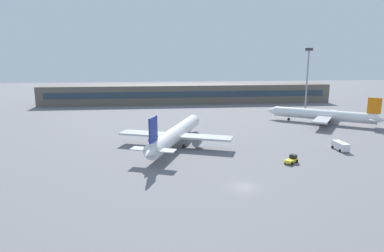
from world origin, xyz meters
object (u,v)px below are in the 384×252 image
Objects in this scene: service_van_white at (340,146)px; airplane_mid at (322,115)px; airplane_near at (177,133)px; baggage_tug_yellow at (292,159)px; floodlight_tower_west at (307,74)px.

airplane_mid is at bearing 70.49° from service_van_white.
airplane_near is at bearing 167.30° from service_van_white.
floodlight_tower_west is (36.43, 74.17, 14.29)m from baggage_tug_yellow.
airplane_near reaches higher than service_van_white.
airplane_near is at bearing -155.72° from airplane_mid.
airplane_near is at bearing 144.01° from baggage_tug_yellow.
airplane_mid is (51.88, 23.41, -0.20)m from airplane_near.
airplane_mid reaches higher than service_van_white.
baggage_tug_yellow is at bearing -123.89° from airplane_mid.
airplane_mid is 49.51m from baggage_tug_yellow.
airplane_mid is 34.54m from service_van_white.
floodlight_tower_west is (20.37, 65.62, 13.97)m from service_van_white.
baggage_tug_yellow is (24.30, -17.65, -2.42)m from airplane_near.
service_van_white is (-11.52, -32.51, -1.90)m from airplane_mid.
airplane_mid is 9.24× the size of baggage_tug_yellow.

